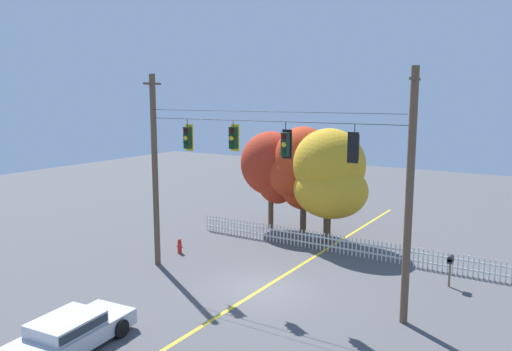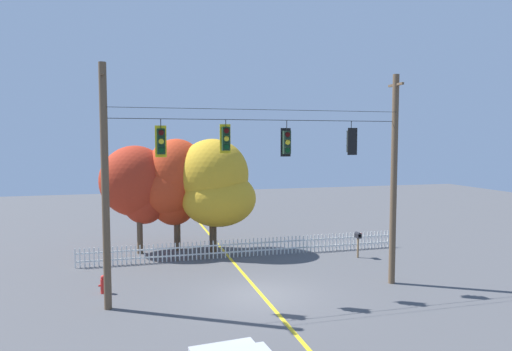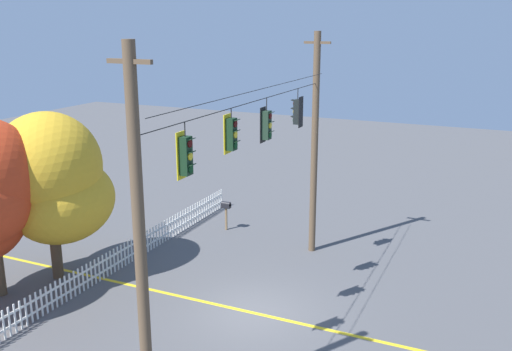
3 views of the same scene
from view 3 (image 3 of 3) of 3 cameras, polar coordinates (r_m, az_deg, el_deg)
name	(u,v)px [view 3 (image 3 of 3)]	position (r m, az deg, el deg)	size (l,w,h in m)	color
ground	(253,313)	(19.89, -0.29, -13.62)	(80.00, 80.00, 0.00)	#4C4C4F
lane_centerline_stripe	(253,313)	(19.89, -0.29, -13.61)	(0.16, 36.00, 0.01)	gold
signal_support_span	(253,180)	(18.10, -0.30, -0.47)	(12.40, 1.10, 9.24)	brown
traffic_signal_northbound_secondary	(185,156)	(14.29, -7.10, 1.99)	(0.43, 0.38, 1.47)	black
traffic_signal_southbound_primary	(231,134)	(16.41, -2.51, 4.17)	(0.43, 0.38, 1.33)	black
traffic_signal_eastbound_side	(266,125)	(18.70, 1.04, 5.09)	(0.43, 0.38, 1.49)	black
traffic_signal_northbound_primary	(298,112)	(21.34, 4.21, 6.40)	(0.43, 0.38, 1.44)	black
white_picket_fence	(118,258)	(23.45, -13.72, -8.08)	(17.64, 0.06, 0.99)	silver
autumn_oak_far_east	(52,182)	(22.43, -19.76, -0.63)	(4.45, 4.05, 6.46)	brown
roadside_mailbox	(226,207)	(26.86, -3.03, -3.16)	(0.25, 0.44, 1.40)	brown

